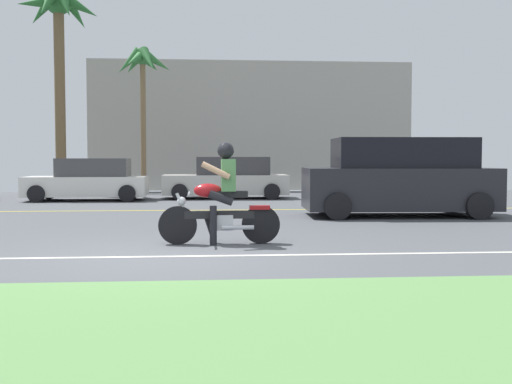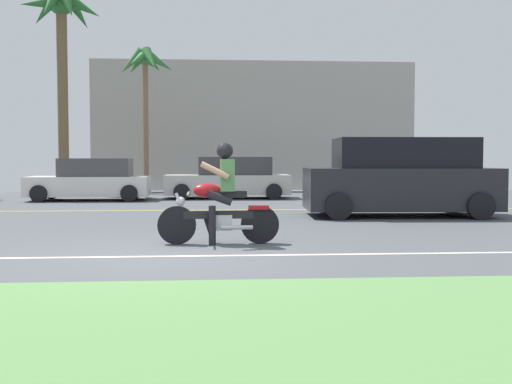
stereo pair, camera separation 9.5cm
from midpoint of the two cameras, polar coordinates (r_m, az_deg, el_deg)
The scene contains 11 objects.
ground at distance 12.35m, azimuth -7.05°, elevation -3.69°, with size 56.00×30.00×0.04m, color #4C4F54.
grass_median at distance 5.37m, azimuth -10.81°, elevation -12.04°, with size 56.00×3.80×0.06m, color #5B8C4C.
lane_line_near at distance 9.32m, azimuth -7.97°, elevation -5.75°, with size 50.40×0.12×0.01m, color silver.
lane_line_far at distance 17.46m, azimuth -6.24°, elevation -1.64°, with size 50.40×0.12×0.01m, color yellow.
motorcyclist at distance 10.52m, azimuth -3.04°, elevation -0.83°, with size 2.02×0.66×1.69m.
suv_nearby at distance 15.99m, azimuth 13.10°, elevation 1.21°, with size 4.86×2.36×1.92m.
parked_car_1 at distance 22.17m, azimuth -14.49°, elevation 1.00°, with size 4.03×1.96×1.42m.
parked_car_2 at distance 22.56m, azimuth -2.27°, elevation 1.19°, with size 4.40×1.94×1.47m.
palm_tree_0 at distance 25.84m, azimuth -9.85°, elevation 10.73°, with size 2.35×2.33×5.82m.
palm_tree_2 at distance 26.31m, azimuth -17.01°, elevation 14.39°, with size 3.18×3.26×8.10m.
building_far at distance 30.36m, azimuth -0.26°, elevation 5.81°, with size 14.50×4.00×5.77m, color #A8A399.
Camera 2 is at (0.65, -9.26, 1.42)m, focal length 44.45 mm.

